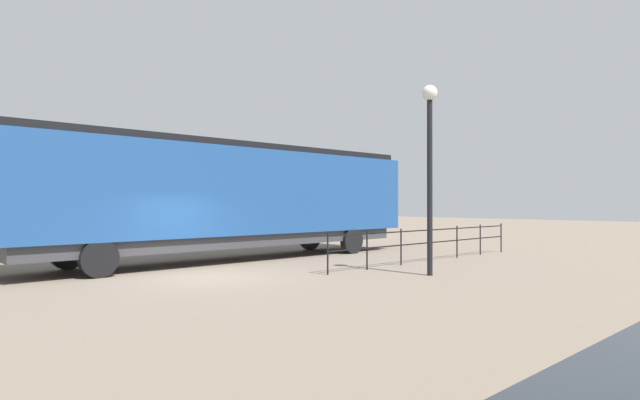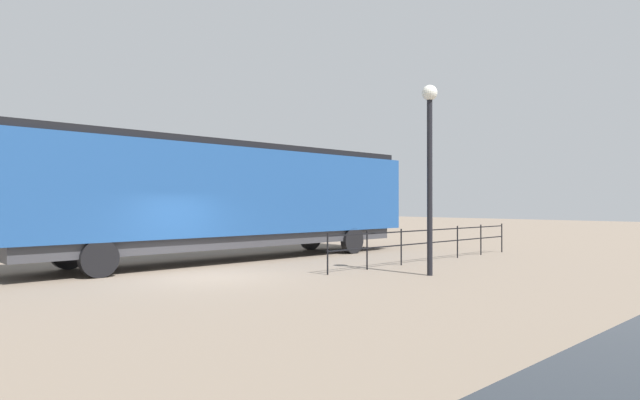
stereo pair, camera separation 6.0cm
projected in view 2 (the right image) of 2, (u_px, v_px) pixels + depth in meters
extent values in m
plane|color=#756656|center=(206.00, 277.00, 15.13)|extent=(120.00, 120.00, 0.00)
cube|color=navy|center=(229.00, 192.00, 19.56)|extent=(2.93, 16.49, 3.09)
cube|color=black|center=(355.00, 204.00, 24.27)|extent=(2.81, 2.73, 2.17)
cube|color=black|center=(229.00, 147.00, 19.57)|extent=(2.64, 15.83, 0.24)
cube|color=#38383D|center=(229.00, 240.00, 19.55)|extent=(2.64, 15.17, 0.45)
cylinder|color=black|center=(310.00, 238.00, 24.12)|extent=(0.30, 1.10, 1.10)
cylinder|color=black|center=(352.00, 240.00, 22.20)|extent=(0.30, 1.10, 1.10)
cylinder|color=black|center=(68.00, 252.00, 16.89)|extent=(0.30, 1.10, 1.10)
cylinder|color=black|center=(99.00, 258.00, 14.97)|extent=(0.30, 1.10, 1.10)
cylinder|color=black|center=(430.00, 186.00, 15.45)|extent=(0.16, 0.16, 5.25)
sphere|color=silver|center=(430.00, 93.00, 15.46)|extent=(0.46, 0.46, 0.46)
cube|color=black|center=(431.00, 230.00, 19.20)|extent=(0.04, 10.55, 0.04)
cube|color=black|center=(431.00, 243.00, 19.19)|extent=(0.04, 10.55, 0.04)
cylinder|color=black|center=(328.00, 254.00, 15.58)|extent=(0.05, 0.05, 1.25)
cylinder|color=black|center=(367.00, 250.00, 16.78)|extent=(0.05, 0.05, 1.25)
cylinder|color=black|center=(401.00, 247.00, 17.99)|extent=(0.05, 0.05, 1.25)
cylinder|color=black|center=(431.00, 244.00, 19.19)|extent=(0.05, 0.05, 1.25)
cylinder|color=black|center=(457.00, 242.00, 20.40)|extent=(0.05, 0.05, 1.25)
cylinder|color=black|center=(481.00, 240.00, 21.60)|extent=(0.05, 0.05, 1.25)
cylinder|color=black|center=(502.00, 238.00, 22.81)|extent=(0.05, 0.05, 1.25)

